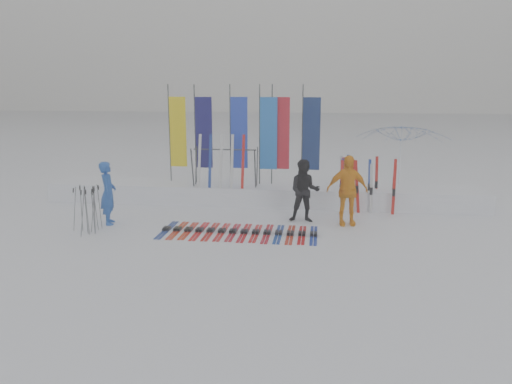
# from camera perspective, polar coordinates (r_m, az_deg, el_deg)

# --- Properties ---
(ground) EXTENTS (120.00, 120.00, 0.00)m
(ground) POSITION_cam_1_polar(r_m,az_deg,el_deg) (11.95, -1.96, -6.27)
(ground) COLOR white
(ground) RESTS_ON ground
(snow_bank) EXTENTS (14.00, 1.60, 0.60)m
(snow_bank) POSITION_cam_1_polar(r_m,az_deg,el_deg) (16.27, 0.67, -0.20)
(snow_bank) COLOR white
(snow_bank) RESTS_ON ground
(person_blue) EXTENTS (0.60, 0.74, 1.74)m
(person_blue) POSITION_cam_1_polar(r_m,az_deg,el_deg) (14.26, -16.55, -0.11)
(person_blue) COLOR #1D4DAD
(person_blue) RESTS_ON ground
(person_black) EXTENTS (0.86, 0.67, 1.76)m
(person_black) POSITION_cam_1_polar(r_m,az_deg,el_deg) (13.94, 5.57, 0.11)
(person_black) COLOR black
(person_black) RESTS_ON ground
(person_yellow) EXTENTS (1.19, 0.65, 1.93)m
(person_yellow) POSITION_cam_1_polar(r_m,az_deg,el_deg) (13.79, 10.37, 0.19)
(person_yellow) COLOR orange
(person_yellow) RESTS_ON ground
(tent_canopy) EXTENTS (3.40, 3.44, 2.62)m
(tent_canopy) POSITION_cam_1_polar(r_m,az_deg,el_deg) (16.72, 16.24, 3.18)
(tent_canopy) COLOR white
(tent_canopy) RESTS_ON ground
(ski_row) EXTENTS (4.05, 1.70, 0.07)m
(ski_row) POSITION_cam_1_polar(r_m,az_deg,el_deg) (13.02, -1.97, -4.55)
(ski_row) COLOR navy
(ski_row) RESTS_ON ground
(pole_cluster) EXTENTS (0.73, 0.83, 1.24)m
(pole_cluster) POSITION_cam_1_polar(r_m,az_deg,el_deg) (13.63, -18.54, -1.94)
(pole_cluster) COLOR #595B60
(pole_cluster) RESTS_ON ground
(feather_flags) EXTENTS (4.98, 0.20, 3.20)m
(feather_flags) POSITION_cam_1_polar(r_m,az_deg,el_deg) (16.24, -1.23, 6.73)
(feather_flags) COLOR #383A3F
(feather_flags) RESTS_ON ground
(ski_rack) EXTENTS (2.04, 0.80, 1.23)m
(ski_rack) POSITION_cam_1_polar(r_m,az_deg,el_deg) (15.85, -3.57, 3.44)
(ski_rack) COLOR #383A3F
(ski_rack) RESTS_ON ground
(upright_skis) EXTENTS (1.69, 0.95, 1.68)m
(upright_skis) POSITION_cam_1_polar(r_m,az_deg,el_deg) (15.66, 11.83, 0.87)
(upright_skis) COLOR navy
(upright_skis) RESTS_ON ground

